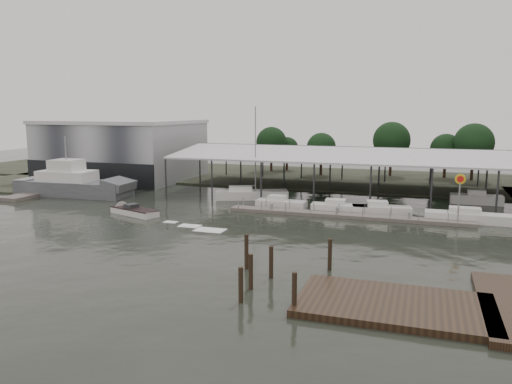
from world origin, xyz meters
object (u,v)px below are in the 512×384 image
(shell_fuel_sign, at_px, (460,189))
(speedboat_underway, at_px, (131,211))
(grey_trawler, at_px, (74,185))
(white_sailboat, at_px, (251,194))

(shell_fuel_sign, distance_m, speedboat_underway, 37.26)
(grey_trawler, distance_m, speedboat_underway, 17.63)
(shell_fuel_sign, bearing_deg, speedboat_underway, -169.89)
(white_sailboat, height_order, speedboat_underway, white_sailboat)
(grey_trawler, bearing_deg, shell_fuel_sign, -5.76)
(shell_fuel_sign, relative_size, grey_trawler, 0.31)
(grey_trawler, xyz_separation_m, speedboat_underway, (15.18, -8.89, -1.19))
(grey_trawler, height_order, speedboat_underway, grey_trawler)
(grey_trawler, bearing_deg, speedboat_underway, -33.48)
(grey_trawler, relative_size, white_sailboat, 1.36)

